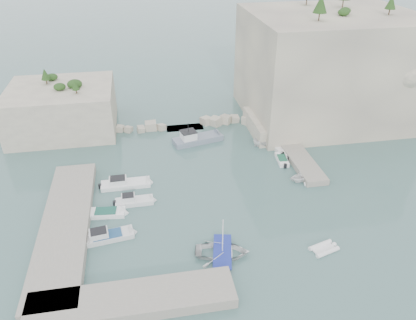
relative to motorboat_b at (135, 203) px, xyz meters
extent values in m
plane|color=#476A68|center=(9.54, -2.51, 0.00)|extent=(400.00, 400.00, 0.00)
cube|color=beige|center=(32.54, 20.49, 8.50)|extent=(26.00, 22.00, 17.00)
cube|color=beige|center=(22.54, 15.49, 1.25)|extent=(8.00, 10.00, 2.50)
cube|color=beige|center=(-10.46, 22.49, 3.50)|extent=(16.00, 14.00, 7.00)
cube|color=#9E9689|center=(-7.46, -3.51, 0.55)|extent=(5.00, 24.00, 1.10)
cube|color=#9E9689|center=(-0.46, -15.01, 0.55)|extent=(18.00, 4.00, 1.10)
cube|color=#9E9689|center=(23.04, 7.49, 0.40)|extent=(3.00, 16.00, 0.80)
cube|color=beige|center=(8.54, 19.49, 0.70)|extent=(28.00, 3.00, 1.40)
imported|color=silver|center=(8.53, -10.36, 0.00)|extent=(6.18, 4.99, 1.13)
imported|color=white|center=(21.27, 1.10, 0.00)|extent=(3.40, 3.03, 1.63)
imported|color=white|center=(19.68, 11.06, 0.00)|extent=(3.97, 1.78, 1.49)
cylinder|color=white|center=(8.53, -10.36, 2.67)|extent=(0.10, 0.10, 4.20)
cone|color=#1E4219|center=(27.54, 15.49, 19.27)|extent=(1.96, 1.96, 2.45)
cone|color=#1E4219|center=(39.54, 17.49, 18.82)|extent=(1.57, 1.57, 1.96)
cone|color=#1E4219|center=(-12.46, 24.49, 8.62)|extent=(1.40, 1.40, 1.75)
cone|color=#1E4219|center=(-7.46, 19.49, 8.30)|extent=(1.12, 1.12, 1.40)
camera|label=1|loc=(1.75, -40.00, 29.04)|focal=35.00mm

